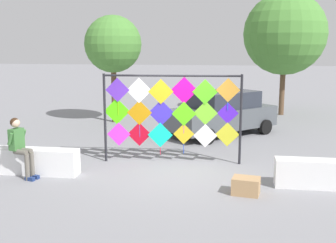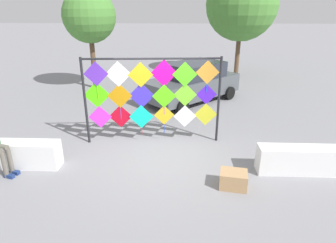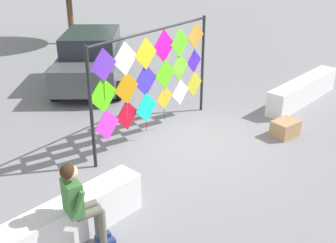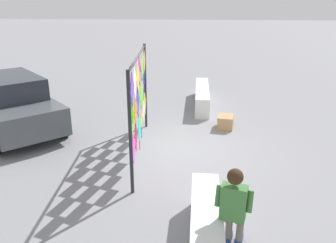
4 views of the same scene
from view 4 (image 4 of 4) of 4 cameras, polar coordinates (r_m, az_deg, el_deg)
name	(u,v)px [view 4 (image 4 of 4)]	position (r m, az deg, el deg)	size (l,w,h in m)	color
ground	(180,150)	(8.73, 2.04, -4.82)	(120.00, 120.00, 0.00)	gray
plaza_ledge_right	(202,96)	(12.40, 5.75, 4.25)	(3.22, 0.47, 0.66)	white
kite_display_rack	(139,95)	(8.06, -4.88, 4.45)	(3.81, 0.35, 2.48)	#232328
seated_vendor	(234,204)	(5.07, 11.09, -13.49)	(0.70, 0.55, 1.51)	#666056
parked_car	(11,103)	(10.80, -24.85, 2.77)	(4.19, 4.13, 1.60)	#4C5156
cardboard_box_large	(226,122)	(10.30, 9.67, -0.05)	(0.59, 0.45, 0.38)	tan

